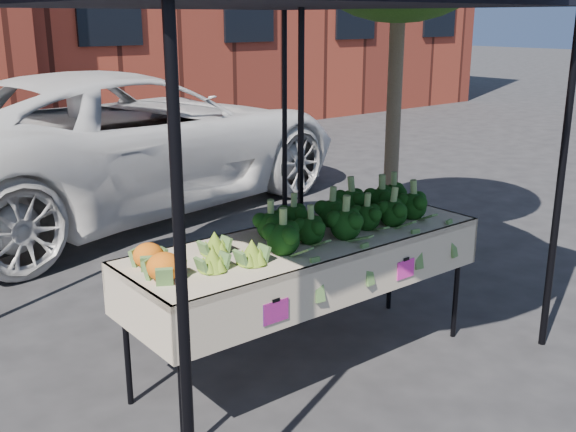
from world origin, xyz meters
name	(u,v)px	position (x,y,z in m)	size (l,w,h in m)	color
ground	(342,362)	(0.00, 0.00, 0.00)	(90.00, 90.00, 0.00)	#242426
table	(308,304)	(-0.22, 0.10, 0.45)	(2.41, 0.84, 0.90)	beige
canopy	(254,149)	(-0.16, 0.74, 1.37)	(3.16, 3.16, 2.74)	black
broccoli_heap	(343,209)	(0.11, 0.13, 1.03)	(1.46, 0.56, 0.25)	black
romanesco_cluster	(221,246)	(-0.88, 0.09, 1.00)	(0.42, 0.46, 0.19)	#7AAF35
cauliflower_pair	(156,258)	(-1.25, 0.17, 0.99)	(0.22, 0.42, 0.17)	orange
street_tree	(396,55)	(1.71, 1.16, 1.92)	(1.95, 1.95, 3.84)	#1E4C14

